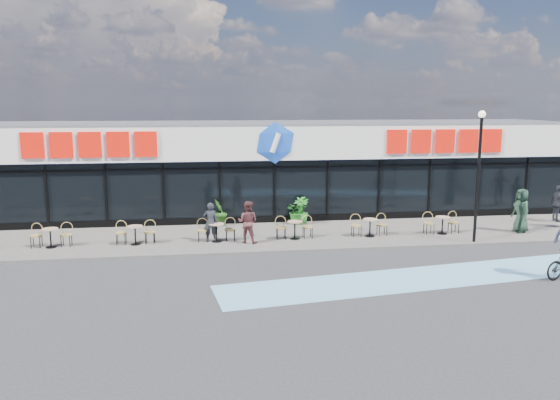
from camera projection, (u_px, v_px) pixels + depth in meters
name	position (u px, v px, depth m)	size (l,w,h in m)	color
ground	(301.00, 269.00, 18.56)	(120.00, 120.00, 0.00)	#28282B
sidewalk	(282.00, 236.00, 22.94)	(44.00, 5.00, 0.10)	#625D57
bike_lane	(431.00, 277.00, 17.64)	(14.00, 2.20, 0.01)	#67A0C3
building	(267.00, 167.00, 27.83)	(30.60, 6.57, 4.75)	black
lamp_post	(479.00, 165.00, 21.26)	(0.28, 0.28, 5.18)	black
bistro_set_1	(51.00, 235.00, 20.92)	(1.54, 0.62, 0.90)	tan
bistro_set_2	(135.00, 233.00, 21.35)	(1.54, 0.62, 0.90)	tan
bistro_set_3	(216.00, 230.00, 21.78)	(1.54, 0.62, 0.90)	tan
bistro_set_4	(294.00, 228.00, 22.21)	(1.54, 0.62, 0.90)	tan
bistro_set_5	(369.00, 225.00, 22.64)	(1.54, 0.62, 0.90)	tan
bistro_set_6	(441.00, 223.00, 23.07)	(1.54, 0.62, 0.90)	tan
potted_plant_left	(221.00, 212.00, 24.58)	(0.66, 0.53, 1.20)	#255718
potted_plant_mid	(296.00, 211.00, 24.94)	(1.08, 0.94, 1.20)	#1E5E1B
potted_plant_right	(301.00, 211.00, 24.91)	(0.69, 0.69, 1.23)	#1F681D
patron_left	(211.00, 222.00, 21.67)	(0.58, 0.38, 1.58)	black
patron_right	(248.00, 222.00, 21.47)	(0.82, 0.64, 1.68)	#522A2A
pedestrian_a	(521.00, 211.00, 23.22)	(0.92, 0.60, 1.88)	#1C3324
pedestrian_b	(557.00, 204.00, 25.31)	(1.00, 0.42, 1.71)	#22242A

